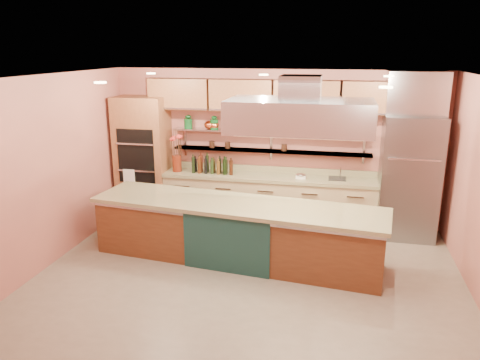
% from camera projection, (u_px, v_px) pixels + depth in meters
% --- Properties ---
extents(floor, '(6.00, 5.00, 0.02)m').
position_uv_depth(floor, '(247.00, 280.00, 6.63)').
color(floor, gray).
rests_on(floor, ground).
extents(ceiling, '(6.00, 5.00, 0.02)m').
position_uv_depth(ceiling, '(248.00, 77.00, 5.86)').
color(ceiling, black).
rests_on(ceiling, wall_back).
extents(wall_back, '(6.00, 0.04, 2.80)m').
position_uv_depth(wall_back, '(274.00, 147.00, 8.60)').
color(wall_back, '#B96757').
rests_on(wall_back, floor).
extents(wall_front, '(6.00, 0.04, 2.80)m').
position_uv_depth(wall_front, '(189.00, 267.00, 3.89)').
color(wall_front, '#B96757').
rests_on(wall_front, floor).
extents(wall_left, '(0.04, 5.00, 2.80)m').
position_uv_depth(wall_left, '(47.00, 172.00, 6.85)').
color(wall_left, '#B96757').
rests_on(wall_left, floor).
extents(oven_stack, '(0.95, 0.64, 2.30)m').
position_uv_depth(oven_stack, '(143.00, 158.00, 8.86)').
color(oven_stack, '#985B37').
rests_on(oven_stack, floor).
extents(refrigerator, '(0.95, 0.72, 2.10)m').
position_uv_depth(refrigerator, '(409.00, 178.00, 7.88)').
color(refrigerator, gray).
rests_on(refrigerator, floor).
extents(back_counter, '(3.84, 0.64, 0.93)m').
position_uv_depth(back_counter, '(268.00, 200.00, 8.58)').
color(back_counter, tan).
rests_on(back_counter, floor).
extents(wall_shelf_lower, '(3.60, 0.26, 0.03)m').
position_uv_depth(wall_shelf_lower, '(270.00, 151.00, 8.50)').
color(wall_shelf_lower, '#B7B9BF').
rests_on(wall_shelf_lower, wall_back).
extents(wall_shelf_upper, '(3.60, 0.26, 0.03)m').
position_uv_depth(wall_shelf_upper, '(271.00, 132.00, 8.40)').
color(wall_shelf_upper, '#B7B9BF').
rests_on(wall_shelf_upper, wall_back).
extents(upper_cabinets, '(4.60, 0.36, 0.55)m').
position_uv_depth(upper_cabinets, '(274.00, 96.00, 8.17)').
color(upper_cabinets, '#985B37').
rests_on(upper_cabinets, wall_back).
extents(range_hood, '(2.00, 1.00, 0.45)m').
position_uv_depth(range_hood, '(300.00, 116.00, 6.47)').
color(range_hood, '#B7B9BF').
rests_on(range_hood, ceiling).
extents(ceiling_downlights, '(4.00, 2.80, 0.02)m').
position_uv_depth(ceiling_downlights, '(251.00, 79.00, 6.06)').
color(ceiling_downlights, '#FFE5A5').
rests_on(ceiling_downlights, ceiling).
extents(island, '(4.45, 1.44, 0.91)m').
position_uv_depth(island, '(237.00, 231.00, 7.14)').
color(island, brown).
rests_on(island, floor).
extents(flower_vase, '(0.23, 0.23, 0.30)m').
position_uv_depth(flower_vase, '(177.00, 163.00, 8.71)').
color(flower_vase, '#621E0E').
rests_on(flower_vase, back_counter).
extents(oil_bottle_cluster, '(0.86, 0.56, 0.27)m').
position_uv_depth(oil_bottle_cluster, '(213.00, 166.00, 8.58)').
color(oil_bottle_cluster, black).
rests_on(oil_bottle_cluster, back_counter).
extents(kitchen_scale, '(0.20, 0.18, 0.10)m').
position_uv_depth(kitchen_scale, '(301.00, 176.00, 8.27)').
color(kitchen_scale, white).
rests_on(kitchen_scale, back_counter).
extents(bar_faucet, '(0.03, 0.03, 0.20)m').
position_uv_depth(bar_faucet, '(340.00, 173.00, 8.21)').
color(bar_faucet, silver).
rests_on(bar_faucet, back_counter).
extents(copper_kettle, '(0.20, 0.20, 0.15)m').
position_uv_depth(copper_kettle, '(209.00, 125.00, 8.61)').
color(copper_kettle, '#CE592F').
rests_on(copper_kettle, wall_shelf_upper).
extents(green_canister, '(0.17, 0.17, 0.17)m').
position_uv_depth(green_canister, '(231.00, 125.00, 8.52)').
color(green_canister, '#0E4219').
rests_on(green_canister, wall_shelf_upper).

